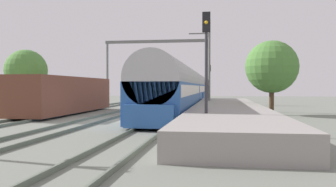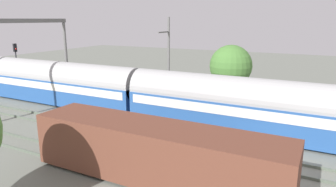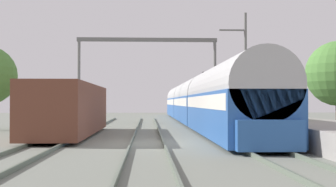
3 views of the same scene
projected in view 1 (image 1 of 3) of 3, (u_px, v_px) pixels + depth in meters
ground at (98, 120)px, 22.10m from camera, size 120.00×120.00×0.00m
track_far_west at (35, 118)px, 22.72m from camera, size 1.52×60.00×0.16m
track_west at (98, 119)px, 22.10m from camera, size 1.52×60.00×0.16m
track_east at (166, 120)px, 21.47m from camera, size 1.52×60.00×0.16m
platform at (228, 112)px, 22.89m from camera, size 4.40×28.00×0.90m
passenger_train at (191, 88)px, 40.64m from camera, size 2.93×49.20×3.82m
freight_car at (66, 95)px, 27.37m from camera, size 2.80×13.00×2.70m
person_crossing at (201, 97)px, 38.02m from camera, size 0.46×0.36×1.73m
railway_signal_near at (206, 56)px, 15.75m from camera, size 0.36×0.30×5.47m
railway_signal_far at (210, 78)px, 49.24m from camera, size 0.36×0.30×5.20m
catenary_gantry at (157, 58)px, 42.74m from camera, size 13.00×0.28×7.86m
catenary_pole_east_mid at (209, 64)px, 30.62m from camera, size 1.90×0.20×8.00m
tree_west_background at (26, 71)px, 33.50m from camera, size 4.00×4.00×5.68m
tree_east_background at (272, 67)px, 25.95m from camera, size 3.90×3.90×5.55m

